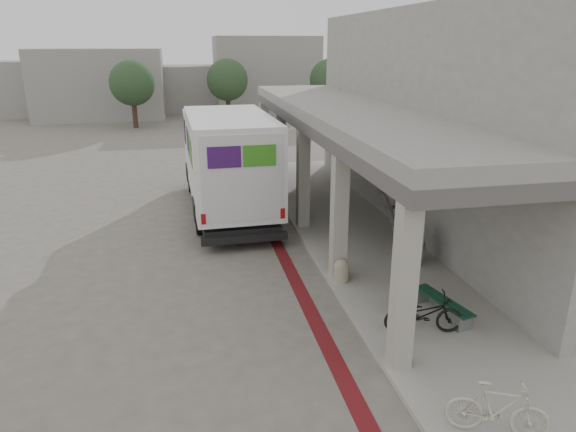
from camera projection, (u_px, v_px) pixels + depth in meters
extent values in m
plane|color=#615B53|center=(261.00, 295.00, 12.66)|extent=(120.00, 120.00, 0.00)
cube|color=maroon|center=(285.00, 260.00, 14.71)|extent=(0.35, 40.00, 0.01)
cube|color=gray|center=(412.00, 279.00, 13.40)|extent=(4.40, 28.00, 0.12)
cube|color=gray|center=(457.00, 119.00, 17.12)|extent=(4.30, 17.00, 7.00)
cube|color=#555250|center=(349.00, 123.00, 16.40)|extent=(3.40, 16.90, 0.35)
cube|color=gray|center=(350.00, 111.00, 16.29)|extent=(3.40, 16.90, 0.35)
cube|color=gray|center=(100.00, 84.00, 41.82)|extent=(10.00, 6.00, 5.50)
cube|color=gray|center=(187.00, 88.00, 47.11)|extent=(8.00, 6.00, 4.00)
cube|color=gray|center=(266.00, 74.00, 46.18)|extent=(9.00, 6.00, 6.50)
cube|color=gray|center=(32.00, 89.00, 43.63)|extent=(7.00, 5.00, 4.50)
cylinder|color=#38281C|center=(135.00, 111.00, 37.32)|extent=(0.36, 0.36, 2.40)
sphere|color=#253C23|center=(132.00, 83.00, 36.68)|extent=(3.20, 3.20, 3.20)
cylinder|color=#38281C|center=(228.00, 106.00, 40.51)|extent=(0.36, 0.36, 2.40)
sphere|color=#253C23|center=(227.00, 80.00, 39.87)|extent=(3.20, 3.20, 3.20)
cylinder|color=#38281C|center=(329.00, 105.00, 41.10)|extent=(0.36, 0.36, 2.40)
sphere|color=#253C23|center=(330.00, 79.00, 40.46)|extent=(3.20, 3.20, 3.20)
cube|color=black|center=(229.00, 199.00, 18.97)|extent=(2.56, 7.91, 0.34)
cube|color=white|center=(230.00, 158.00, 17.49)|extent=(2.85, 5.90, 2.92)
cube|color=white|center=(219.00, 143.00, 21.11)|extent=(2.75, 2.20, 2.58)
cube|color=white|center=(217.00, 160.00, 22.50)|extent=(2.48, 0.74, 0.90)
cube|color=black|center=(216.00, 125.00, 21.74)|extent=(2.48, 0.61, 1.18)
cube|color=black|center=(245.00, 238.00, 15.27)|extent=(2.59, 0.35, 0.20)
cube|color=#3A1359|center=(188.00, 141.00, 17.76)|extent=(0.06, 1.57, 0.84)
cube|color=#368A1E|center=(190.00, 150.00, 16.21)|extent=(0.06, 1.57, 0.84)
cube|color=#3A1359|center=(224.00, 157.00, 14.44)|extent=(0.95, 0.06, 0.62)
cube|color=#368A1E|center=(260.00, 156.00, 14.66)|extent=(0.95, 0.06, 0.62)
cylinder|color=black|center=(192.00, 180.00, 21.39)|extent=(0.34, 1.02, 1.01)
cylinder|color=black|center=(248.00, 177.00, 21.90)|extent=(0.34, 1.02, 1.01)
cylinder|color=black|center=(200.00, 219.00, 16.63)|extent=(0.34, 1.02, 1.01)
cylinder|color=black|center=(272.00, 214.00, 17.14)|extent=(0.34, 1.02, 1.01)
cube|color=gray|center=(465.00, 323.00, 10.83)|extent=(0.36, 0.15, 0.35)
cube|color=gray|center=(423.00, 295.00, 12.03)|extent=(0.36, 0.15, 0.35)
cube|color=#133A29|center=(439.00, 302.00, 11.32)|extent=(0.47, 1.65, 0.04)
cube|color=#133A29|center=(443.00, 301.00, 11.37)|extent=(0.47, 1.65, 0.04)
cube|color=#133A29|center=(448.00, 300.00, 11.42)|extent=(0.47, 1.65, 0.04)
cylinder|color=gray|center=(398.00, 308.00, 11.40)|extent=(0.40, 0.40, 0.40)
sphere|color=gray|center=(399.00, 300.00, 11.34)|extent=(0.40, 0.40, 0.40)
cylinder|color=gray|center=(341.00, 274.00, 13.12)|extent=(0.39, 0.39, 0.39)
sphere|color=gray|center=(341.00, 267.00, 13.06)|extent=(0.39, 0.39, 0.39)
cube|color=gray|center=(410.00, 244.00, 14.12)|extent=(0.49, 0.65, 1.08)
imported|color=black|center=(424.00, 314.00, 10.69)|extent=(1.73, 0.85, 0.87)
imported|color=#B9B4A3|center=(498.00, 409.00, 7.85)|extent=(1.60, 1.06, 0.94)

